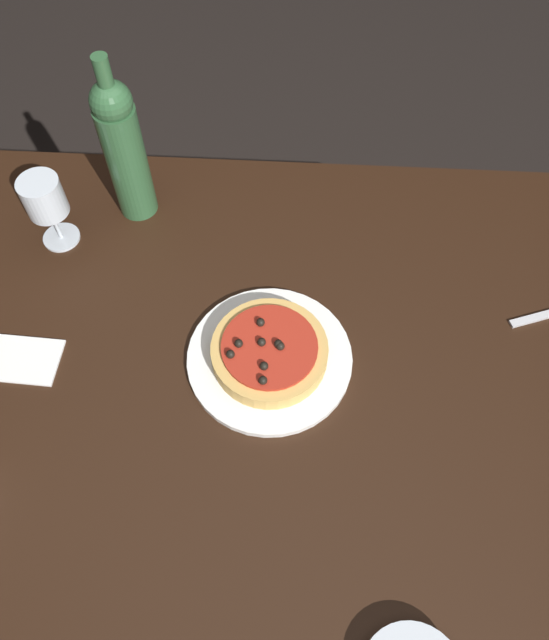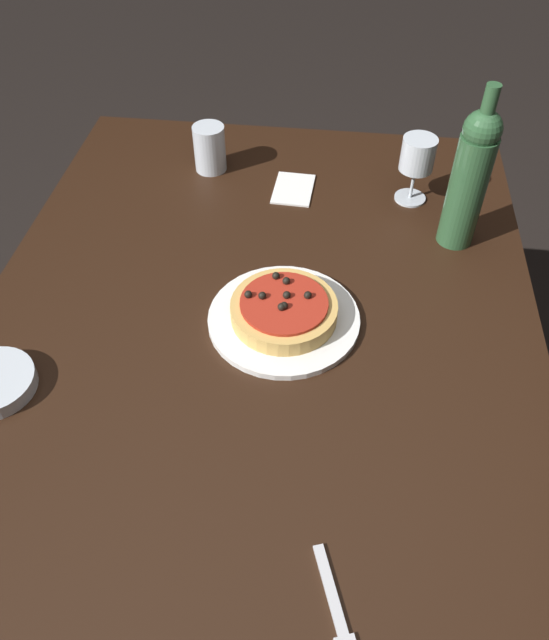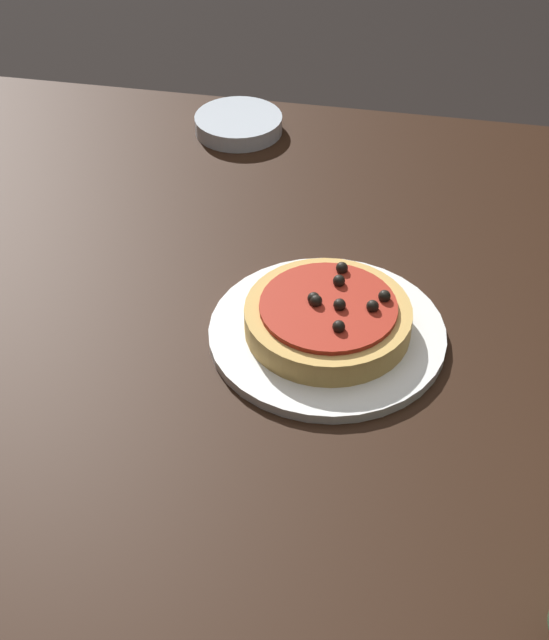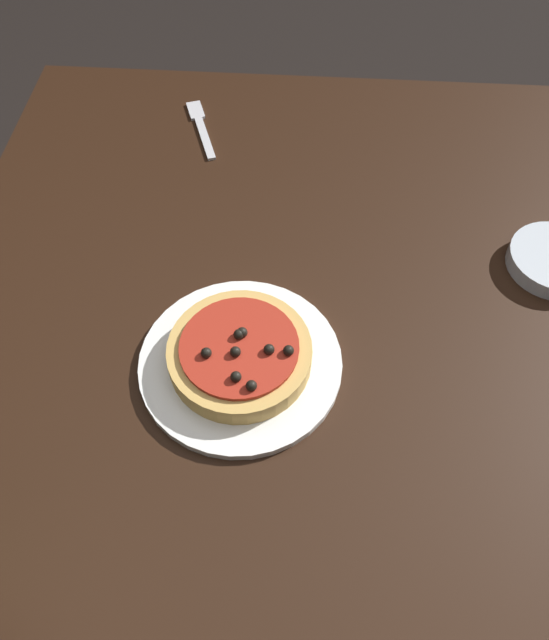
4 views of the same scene
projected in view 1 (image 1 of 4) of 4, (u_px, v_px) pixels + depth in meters
ground_plane at (268, 512)px, 1.65m from camera, size 14.00×14.00×0.00m
dining_table at (265, 409)px, 1.07m from camera, size 1.33×1.01×0.76m
dinner_plate at (270, 358)px, 1.02m from camera, size 0.27×0.27×0.01m
pizza at (269, 351)px, 1.00m from camera, size 0.19×0.19×0.05m
wine_glass at (44, 200)px, 1.07m from camera, size 0.07×0.07×0.15m
wine_bottle at (124, 148)px, 1.07m from camera, size 0.07×0.07×0.33m
paper_napkin at (23, 360)px, 1.02m from camera, size 0.12×0.09×0.00m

